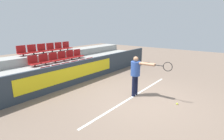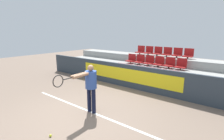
{
  "view_description": "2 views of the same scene",
  "coord_description": "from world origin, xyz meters",
  "px_view_note": "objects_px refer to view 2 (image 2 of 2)",
  "views": [
    {
      "loc": [
        -5.52,
        -2.81,
        2.66
      ],
      "look_at": [
        -0.02,
        1.39,
        0.89
      ],
      "focal_mm": 28.0,
      "sensor_mm": 36.0,
      "label": 1
    },
    {
      "loc": [
        3.86,
        -3.27,
        2.54
      ],
      "look_at": [
        -0.28,
        1.89,
        1.07
      ],
      "focal_mm": 28.0,
      "sensor_mm": 36.0,
      "label": 2
    }
  ],
  "objects_px": {
    "stadium_chair_1": "(129,71)",
    "stadium_chair_4": "(160,76)",
    "stadium_chair_0": "(120,69)",
    "stadium_chair_6": "(131,59)",
    "stadium_chair_12": "(140,51)",
    "stadium_chair_8": "(149,61)",
    "tennis_ball": "(50,136)",
    "stadium_chair_15": "(167,53)",
    "stadium_chair_11": "(181,65)",
    "stadium_chair_7": "(140,60)",
    "stadium_chair_13": "(149,51)",
    "stadium_chair_10": "(170,64)",
    "stadium_chair_3": "(149,74)",
    "stadium_chair_16": "(177,54)",
    "tennis_player": "(90,84)",
    "stadium_chair_14": "(158,52)",
    "stadium_chair_2": "(139,72)",
    "stadium_chair_5": "(173,78)",
    "stadium_chair_17": "(188,54)",
    "stadium_chair_9": "(159,63)"
  },
  "relations": [
    {
      "from": "stadium_chair_3",
      "to": "stadium_chair_14",
      "type": "height_order",
      "value": "stadium_chair_14"
    },
    {
      "from": "stadium_chair_4",
      "to": "stadium_chair_11",
      "type": "relative_size",
      "value": 1.0
    },
    {
      "from": "stadium_chair_6",
      "to": "stadium_chair_5",
      "type": "bearing_deg",
      "value": -20.2
    },
    {
      "from": "stadium_chair_11",
      "to": "stadium_chair_7",
      "type": "bearing_deg",
      "value": 180.0
    },
    {
      "from": "stadium_chair_14",
      "to": "stadium_chair_4",
      "type": "bearing_deg",
      "value": -61.47
    },
    {
      "from": "stadium_chair_15",
      "to": "stadium_chair_11",
      "type": "bearing_deg",
      "value": -42.6
    },
    {
      "from": "stadium_chair_1",
      "to": "stadium_chair_13",
      "type": "xyz_separation_m",
      "value": [
        0.0,
        2.03,
        0.79
      ]
    },
    {
      "from": "stadium_chair_6",
      "to": "stadium_chair_8",
      "type": "xyz_separation_m",
      "value": [
        1.1,
        0.0,
        0.0
      ]
    },
    {
      "from": "stadium_chair_11",
      "to": "tennis_ball",
      "type": "bearing_deg",
      "value": -100.11
    },
    {
      "from": "stadium_chair_2",
      "to": "stadium_chair_7",
      "type": "bearing_deg",
      "value": 118.53
    },
    {
      "from": "stadium_chair_14",
      "to": "stadium_chair_16",
      "type": "height_order",
      "value": "same"
    },
    {
      "from": "tennis_player",
      "to": "stadium_chair_16",
      "type": "bearing_deg",
      "value": 79.91
    },
    {
      "from": "stadium_chair_1",
      "to": "tennis_player",
      "type": "xyz_separation_m",
      "value": [
        0.93,
        -3.65,
        0.36
      ]
    },
    {
      "from": "stadium_chair_1",
      "to": "stadium_chair_7",
      "type": "relative_size",
      "value": 1.0
    },
    {
      "from": "stadium_chair_5",
      "to": "stadium_chair_15",
      "type": "xyz_separation_m",
      "value": [
        -1.1,
        2.03,
        0.79
      ]
    },
    {
      "from": "stadium_chair_10",
      "to": "tennis_player",
      "type": "bearing_deg",
      "value": -98.78
    },
    {
      "from": "stadium_chair_1",
      "to": "stadium_chair_12",
      "type": "xyz_separation_m",
      "value": [
        -0.55,
        2.03,
        0.79
      ]
    },
    {
      "from": "stadium_chair_10",
      "to": "stadium_chair_15",
      "type": "bearing_deg",
      "value": 118.53
    },
    {
      "from": "stadium_chair_11",
      "to": "stadium_chair_6",
      "type": "bearing_deg",
      "value": 180.0
    },
    {
      "from": "tennis_ball",
      "to": "stadium_chair_5",
      "type": "bearing_deg",
      "value": 77.97
    },
    {
      "from": "stadium_chair_0",
      "to": "stadium_chair_9",
      "type": "bearing_deg",
      "value": 31.51
    },
    {
      "from": "stadium_chair_15",
      "to": "stadium_chair_7",
      "type": "bearing_deg",
      "value": -137.4
    },
    {
      "from": "stadium_chair_6",
      "to": "stadium_chair_8",
      "type": "bearing_deg",
      "value": 0.0
    },
    {
      "from": "stadium_chair_13",
      "to": "stadium_chair_5",
      "type": "bearing_deg",
      "value": -42.6
    },
    {
      "from": "stadium_chair_10",
      "to": "stadium_chair_12",
      "type": "distance_m",
      "value": 2.46
    },
    {
      "from": "stadium_chair_10",
      "to": "tennis_player",
      "type": "xyz_separation_m",
      "value": [
        -0.72,
        -4.67,
        -0.03
      ]
    },
    {
      "from": "stadium_chair_3",
      "to": "stadium_chair_1",
      "type": "bearing_deg",
      "value": 180.0
    },
    {
      "from": "stadium_chair_2",
      "to": "stadium_chair_6",
      "type": "distance_m",
      "value": 1.55
    },
    {
      "from": "stadium_chair_7",
      "to": "stadium_chair_15",
      "type": "bearing_deg",
      "value": 42.6
    },
    {
      "from": "stadium_chair_8",
      "to": "stadium_chair_13",
      "type": "height_order",
      "value": "stadium_chair_13"
    },
    {
      "from": "stadium_chair_5",
      "to": "stadium_chair_12",
      "type": "distance_m",
      "value": 3.51
    },
    {
      "from": "stadium_chair_1",
      "to": "stadium_chair_8",
      "type": "relative_size",
      "value": 1.0
    },
    {
      "from": "stadium_chair_6",
      "to": "tennis_ball",
      "type": "xyz_separation_m",
      "value": [
        1.65,
        -6.2,
        -0.97
      ]
    },
    {
      "from": "stadium_chair_3",
      "to": "stadium_chair_4",
      "type": "bearing_deg",
      "value": 0.0
    },
    {
      "from": "stadium_chair_1",
      "to": "stadium_chair_17",
      "type": "xyz_separation_m",
      "value": [
        2.2,
        2.03,
        0.79
      ]
    },
    {
      "from": "stadium_chair_0",
      "to": "stadium_chair_6",
      "type": "relative_size",
      "value": 1.0
    },
    {
      "from": "stadium_chair_12",
      "to": "stadium_chair_16",
      "type": "relative_size",
      "value": 1.0
    },
    {
      "from": "stadium_chair_3",
      "to": "stadium_chair_10",
      "type": "relative_size",
      "value": 1.0
    },
    {
      "from": "stadium_chair_1",
      "to": "stadium_chair_4",
      "type": "xyz_separation_m",
      "value": [
        1.65,
        0.0,
        0.0
      ]
    },
    {
      "from": "stadium_chair_3",
      "to": "stadium_chair_2",
      "type": "bearing_deg",
      "value": 180.0
    },
    {
      "from": "stadium_chair_12",
      "to": "tennis_player",
      "type": "distance_m",
      "value": 5.88
    },
    {
      "from": "stadium_chair_4",
      "to": "stadium_chair_8",
      "type": "relative_size",
      "value": 1.0
    },
    {
      "from": "stadium_chair_2",
      "to": "stadium_chair_17",
      "type": "distance_m",
      "value": 2.73
    },
    {
      "from": "stadium_chair_3",
      "to": "stadium_chair_9",
      "type": "height_order",
      "value": "stadium_chair_9"
    },
    {
      "from": "stadium_chair_13",
      "to": "stadium_chair_11",
      "type": "bearing_deg",
      "value": -24.69
    },
    {
      "from": "stadium_chair_0",
      "to": "stadium_chair_3",
      "type": "xyz_separation_m",
      "value": [
        1.65,
        0.0,
        0.0
      ]
    },
    {
      "from": "stadium_chair_0",
      "to": "stadium_chair_16",
      "type": "bearing_deg",
      "value": 42.6
    },
    {
      "from": "stadium_chair_5",
      "to": "stadium_chair_3",
      "type": "bearing_deg",
      "value": 180.0
    },
    {
      "from": "stadium_chair_7",
      "to": "stadium_chair_10",
      "type": "relative_size",
      "value": 1.0
    },
    {
      "from": "stadium_chair_4",
      "to": "stadium_chair_2",
      "type": "bearing_deg",
      "value": 180.0
    }
  ]
}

